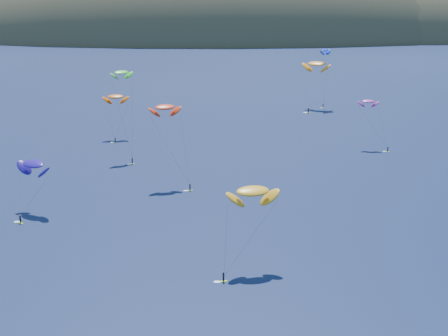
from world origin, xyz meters
TOP-DOWN VIEW (x-y plane):
  - island at (39.40, 562.36)m, footprint 730.00×300.00m
  - kitesurfer_1 at (-34.27, 146.57)m, footprint 8.46×10.17m
  - kitesurfer_2 at (3.24, 47.41)m, footprint 11.47×10.54m
  - kitesurfer_3 at (-29.16, 124.03)m, footprint 7.43×13.30m
  - kitesurfer_4 at (45.30, 194.70)m, footprint 6.91×7.21m
  - kitesurfer_6 at (46.79, 130.90)m, footprint 9.21×8.80m
  - kitesurfer_9 at (-15.19, 97.45)m, footprint 11.24×10.60m
  - kitesurfer_10 at (-44.63, 78.12)m, footprint 10.39×13.71m
  - kitesurfer_11 at (41.78, 193.90)m, footprint 12.36×17.27m

SIDE VIEW (x-z plane):
  - island at x=39.40m, z-range -115.74..94.26m
  - kitesurfer_10 at x=-44.63m, z-range 4.23..18.06m
  - kitesurfer_1 at x=-34.27m, z-range 5.76..21.90m
  - kitesurfer_2 at x=3.24m, z-range 5.95..23.18m
  - kitesurfer_6 at x=46.79m, z-range 6.43..22.82m
  - kitesurfer_11 at x=41.78m, z-range 7.42..28.56m
  - kitesurfer_9 at x=-15.19m, z-range 8.92..31.33m
  - kitesurfer_4 at x=45.30m, z-range 10.70..36.06m
  - kitesurfer_3 at x=-29.16m, z-range 11.59..38.67m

